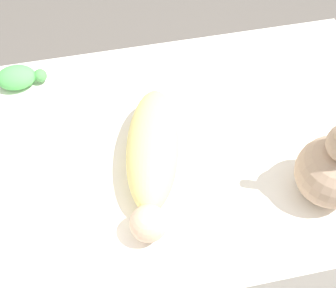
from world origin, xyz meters
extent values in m
plane|color=#514C47|center=(0.00, 0.00, 0.00)|extent=(12.00, 12.00, 0.00)
cube|color=white|center=(0.00, 0.00, 0.10)|extent=(1.47, 0.97, 0.21)
ellipsoid|color=#EFDB7F|center=(-0.10, -0.04, 0.28)|extent=(0.26, 0.47, 0.15)
sphere|color=#DBB293|center=(-0.16, -0.28, 0.27)|extent=(0.11, 0.11, 0.11)
cube|color=white|center=(-0.55, -0.36, 0.27)|extent=(0.34, 0.39, 0.12)
sphere|color=tan|center=(0.38, -0.25, 0.31)|extent=(0.21, 0.21, 0.21)
ellipsoid|color=#51B756|center=(-0.51, 0.38, 0.25)|extent=(0.14, 0.10, 0.08)
sphere|color=#4C934C|center=(-0.43, 0.38, 0.24)|extent=(0.05, 0.05, 0.05)
camera|label=1|loc=(-0.22, -0.84, 1.45)|focal=50.00mm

